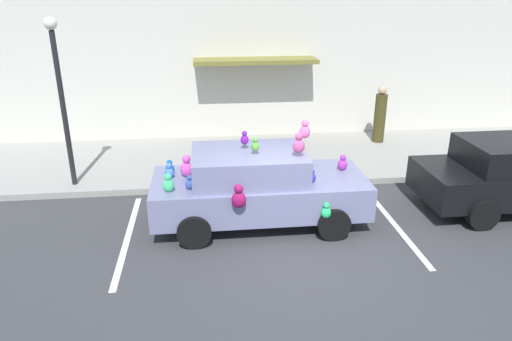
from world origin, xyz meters
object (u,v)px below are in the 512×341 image
object	(u,v)px
plush_covered_car	(256,186)
teddy_bear_on_sidewalk	(252,165)
street_lamp_post	(60,86)
pedestrian_near_shopfront	(380,116)

from	to	relation	value
plush_covered_car	teddy_bear_on_sidewalk	bearing A→B (deg)	86.43
plush_covered_car	street_lamp_post	distance (m)	4.96
teddy_bear_on_sidewalk	street_lamp_post	bearing A→B (deg)	179.20
street_lamp_post	pedestrian_near_shopfront	size ratio (longest dim) A/B	2.24
pedestrian_near_shopfront	street_lamp_post	bearing A→B (deg)	-164.06
teddy_bear_on_sidewalk	pedestrian_near_shopfront	size ratio (longest dim) A/B	0.40
teddy_bear_on_sidewalk	pedestrian_near_shopfront	distance (m)	4.83
plush_covered_car	pedestrian_near_shopfront	size ratio (longest dim) A/B	2.51
street_lamp_post	pedestrian_near_shopfront	world-z (taller)	street_lamp_post
plush_covered_car	street_lamp_post	bearing A→B (deg)	152.81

